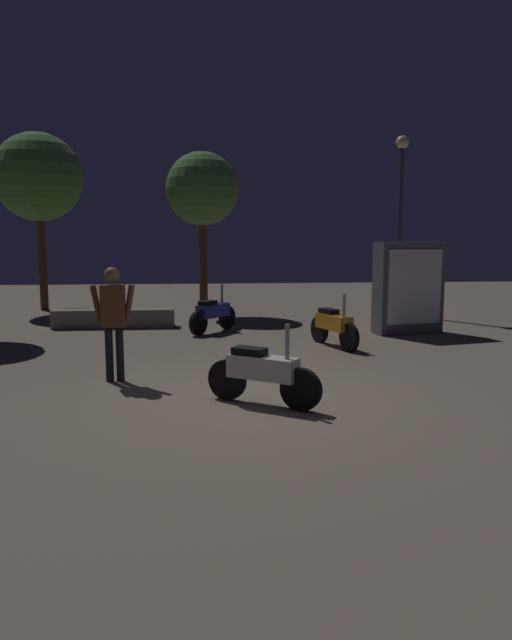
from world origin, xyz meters
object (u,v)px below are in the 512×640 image
at_px(motorcycle_white_foreground, 262,373).
at_px(motorcycle_blue_parked_left, 213,314).
at_px(motorcycle_orange_parked_right, 334,326).
at_px(streetlamp_near, 400,202).
at_px(kiosk_billboard, 409,288).
at_px(person_rider_beside, 113,313).

bearing_deg(motorcycle_white_foreground, motorcycle_blue_parked_left, 128.47).
relative_size(motorcycle_orange_parked_right, streetlamp_near, 0.32).
bearing_deg(motorcycle_blue_parked_left, kiosk_billboard, -58.50).
height_order(person_rider_beside, streetlamp_near, streetlamp_near).
relative_size(streetlamp_near, kiosk_billboard, 2.38).
height_order(motorcycle_blue_parked_left, streetlamp_near, streetlamp_near).
xyz_separation_m(motorcycle_white_foreground, motorcycle_blue_parked_left, (-0.55, 6.04, 0.00)).
distance_m(motorcycle_orange_parked_right, kiosk_billboard, 2.65).
distance_m(motorcycle_blue_parked_left, motorcycle_orange_parked_right, 3.17).
relative_size(motorcycle_white_foreground, motorcycle_orange_parked_right, 0.91).
xyz_separation_m(motorcycle_white_foreground, person_rider_beside, (-2.14, 1.47, 0.62)).
distance_m(motorcycle_orange_parked_right, streetlamp_near, 6.23).
bearing_deg(person_rider_beside, motorcycle_white_foreground, 52.63).
xyz_separation_m(motorcycle_orange_parked_right, streetlamp_near, (2.93, 4.77, 2.74)).
xyz_separation_m(motorcycle_white_foreground, kiosk_billboard, (3.93, 5.49, 0.61)).
distance_m(streetlamp_near, kiosk_billboard, 3.98).
bearing_deg(motorcycle_orange_parked_right, motorcycle_blue_parked_left, -150.80).
distance_m(motorcycle_blue_parked_left, kiosk_billboard, 4.56).
bearing_deg(streetlamp_near, person_rider_beside, -133.56).
bearing_deg(kiosk_billboard, motorcycle_orange_parked_right, 23.87).
height_order(motorcycle_orange_parked_right, kiosk_billboard, kiosk_billboard).
distance_m(motorcycle_orange_parked_right, person_rider_beside, 4.75).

